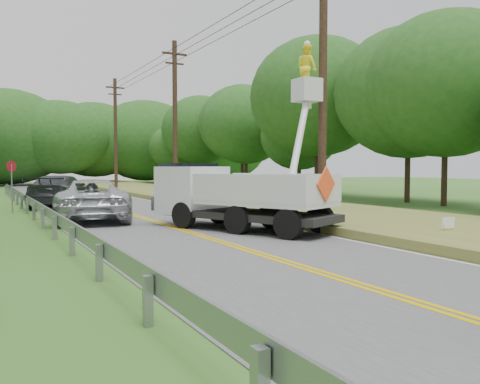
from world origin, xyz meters
name	(u,v)px	position (x,y,z in m)	size (l,w,h in m)	color
ground	(420,305)	(0.00, 0.00, 0.00)	(140.00, 140.00, 0.00)	#36621E
road	(147,219)	(0.00, 14.00, 0.01)	(7.20, 96.00, 0.03)	#4C4B4E
guardrail	(39,208)	(-4.02, 14.91, 0.55)	(0.18, 48.00, 0.77)	gray
utility_poles	(224,105)	(5.00, 17.02, 5.27)	(1.60, 43.30, 10.00)	black
tall_grass_verge	(292,209)	(7.10, 14.00, 0.15)	(7.00, 96.00, 0.30)	olive
treeline_right	(319,110)	(15.78, 23.37, 6.21)	(10.60, 53.97, 11.36)	#332319
treeline_horizon	(45,138)	(1.10, 56.23, 5.50)	(56.23, 14.30, 11.20)	#1D4F19
bucket_truck	(229,186)	(1.70, 9.99, 1.49)	(5.16, 6.82, 6.45)	black
suv_silver	(92,200)	(-2.05, 14.78, 0.84)	(2.73, 5.91, 1.64)	silver
suv_darkgrey	(61,191)	(-2.13, 22.51, 0.86)	(2.35, 5.77, 1.67)	#34383C
stop_sign_permanent	(12,179)	(-4.69, 19.43, 1.61)	(0.46, 0.28, 2.44)	gray
yard_sign	(448,224)	(6.11, 4.41, 0.49)	(0.47, 0.07, 0.68)	white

